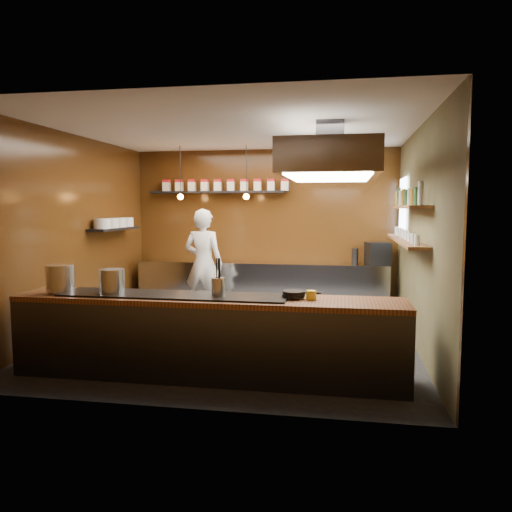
% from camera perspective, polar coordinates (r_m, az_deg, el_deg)
% --- Properties ---
extents(floor, '(5.00, 5.00, 0.00)m').
position_cam_1_polar(floor, '(7.33, -2.12, -9.55)').
color(floor, black).
rests_on(floor, ground).
extents(back_wall, '(5.00, 0.00, 5.00)m').
position_cam_1_polar(back_wall, '(9.54, 1.00, 3.12)').
color(back_wall, '#351C09').
rests_on(back_wall, ground).
extents(left_wall, '(0.00, 5.00, 5.00)m').
position_cam_1_polar(left_wall, '(7.99, -19.98, 2.28)').
color(left_wall, '#351C09').
rests_on(left_wall, ground).
extents(right_wall, '(0.00, 5.00, 5.00)m').
position_cam_1_polar(right_wall, '(7.00, 18.28, 1.91)').
color(right_wall, '#494929').
rests_on(right_wall, ground).
extents(ceiling, '(5.00, 5.00, 0.00)m').
position_cam_1_polar(ceiling, '(7.16, -2.21, 14.31)').
color(ceiling, silver).
rests_on(ceiling, back_wall).
extents(window_pane, '(0.00, 1.00, 1.00)m').
position_cam_1_polar(window_pane, '(8.67, 16.42, 5.28)').
color(window_pane, white).
rests_on(window_pane, right_wall).
extents(prep_counter, '(4.60, 0.65, 0.90)m').
position_cam_1_polar(prep_counter, '(9.32, 0.67, -3.43)').
color(prep_counter, silver).
rests_on(prep_counter, floor).
extents(pass_counter, '(4.40, 0.72, 0.94)m').
position_cam_1_polar(pass_counter, '(5.71, -5.58, -9.16)').
color(pass_counter, '#38383D').
rests_on(pass_counter, floor).
extents(tin_shelf, '(2.60, 0.26, 0.04)m').
position_cam_1_polar(tin_shelf, '(9.58, -4.49, 7.30)').
color(tin_shelf, black).
rests_on(tin_shelf, back_wall).
extents(plate_shelf, '(0.30, 1.40, 0.04)m').
position_cam_1_polar(plate_shelf, '(8.80, -15.84, 3.01)').
color(plate_shelf, black).
rests_on(plate_shelf, left_wall).
extents(bottle_shelf_upper, '(0.26, 2.80, 0.04)m').
position_cam_1_polar(bottle_shelf_upper, '(7.27, 16.79, 5.39)').
color(bottle_shelf_upper, brown).
rests_on(bottle_shelf_upper, right_wall).
extents(bottle_shelf_lower, '(0.26, 2.80, 0.04)m').
position_cam_1_polar(bottle_shelf_lower, '(7.28, 16.68, 1.69)').
color(bottle_shelf_lower, brown).
rests_on(bottle_shelf_lower, right_wall).
extents(extractor_hood, '(1.20, 2.00, 0.72)m').
position_cam_1_polar(extractor_hood, '(6.54, 8.44, 10.70)').
color(extractor_hood, '#38383D').
rests_on(extractor_hood, ceiling).
extents(pendant_left, '(0.10, 0.10, 0.95)m').
position_cam_1_polar(pendant_left, '(9.09, -8.62, 7.04)').
color(pendant_left, black).
rests_on(pendant_left, ceiling).
extents(pendant_right, '(0.10, 0.10, 0.95)m').
position_cam_1_polar(pendant_right, '(8.78, -1.12, 7.15)').
color(pendant_right, black).
rests_on(pendant_right, ceiling).
extents(storage_tins, '(2.43, 0.13, 0.22)m').
position_cam_1_polar(storage_tins, '(9.55, -3.62, 8.10)').
color(storage_tins, beige).
rests_on(storage_tins, tin_shelf).
extents(plate_stacks, '(0.26, 1.16, 0.16)m').
position_cam_1_polar(plate_stacks, '(8.80, -15.86, 3.66)').
color(plate_stacks, silver).
rests_on(plate_stacks, plate_shelf).
extents(bottles, '(0.06, 2.66, 0.24)m').
position_cam_1_polar(bottles, '(7.27, 16.82, 6.50)').
color(bottles, silver).
rests_on(bottles, bottle_shelf_upper).
extents(wine_glasses, '(0.07, 2.37, 0.13)m').
position_cam_1_polar(wine_glasses, '(7.28, 16.70, 2.36)').
color(wine_glasses, silver).
rests_on(wine_glasses, bottle_shelf_lower).
extents(stockpot_large, '(0.37, 0.37, 0.31)m').
position_cam_1_polar(stockpot_large, '(6.24, -21.48, -2.36)').
color(stockpot_large, silver).
rests_on(stockpot_large, pass_counter).
extents(stockpot_small, '(0.34, 0.34, 0.27)m').
position_cam_1_polar(stockpot_small, '(5.97, -16.14, -2.74)').
color(stockpot_small, '#BABCC1').
rests_on(stockpot_small, pass_counter).
extents(utensil_crock, '(0.20, 0.20, 0.20)m').
position_cam_1_polar(utensil_crock, '(5.58, -4.33, -3.49)').
color(utensil_crock, silver).
rests_on(utensil_crock, pass_counter).
extents(frying_pan, '(0.43, 0.26, 0.06)m').
position_cam_1_polar(frying_pan, '(5.49, 4.37, -4.34)').
color(frying_pan, black).
rests_on(frying_pan, pass_counter).
extents(butter_jar, '(0.12, 0.12, 0.10)m').
position_cam_1_polar(butter_jar, '(5.44, 6.33, -4.47)').
color(butter_jar, yellow).
rests_on(butter_jar, pass_counter).
extents(espresso_machine, '(0.48, 0.46, 0.39)m').
position_cam_1_polar(espresso_machine, '(9.20, 13.75, 0.32)').
color(espresso_machine, black).
rests_on(espresso_machine, prep_counter).
extents(chef, '(0.74, 0.54, 1.89)m').
position_cam_1_polar(chef, '(8.61, -6.02, -0.90)').
color(chef, white).
rests_on(chef, floor).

